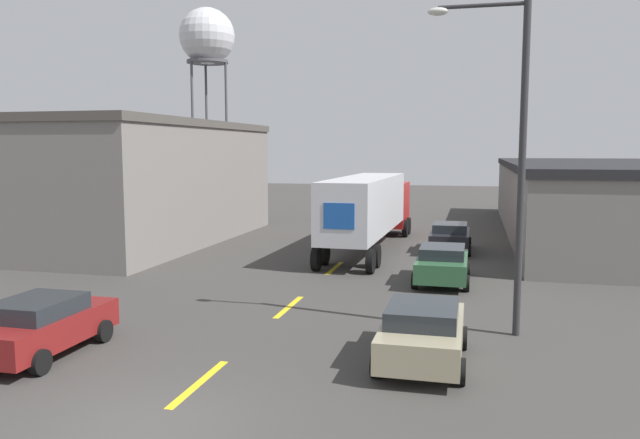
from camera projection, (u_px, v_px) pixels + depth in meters
ground_plane at (146, 428)px, 11.66m from camera, size 160.00×160.00×0.00m
road_centerline at (289, 307)px, 20.59m from camera, size 0.20×16.80×0.01m
warehouse_left at (146, 182)px, 34.75m from camera, size 8.35×18.24×6.72m
warehouse_right at (608, 199)px, 37.17m from camera, size 11.66×29.62×4.42m
semi_truck at (370, 205)px, 32.16m from camera, size 2.90×14.55×3.81m
parked_car_right_far at (450, 237)px, 31.56m from camera, size 2.10×4.10×1.47m
parked_car_right_near at (423, 332)px, 15.15m from camera, size 2.10×4.10×1.47m
parked_car_left_near at (40, 325)px, 15.74m from camera, size 2.10×4.10×1.47m
parked_car_right_mid at (442, 263)px, 24.17m from camera, size 2.10×4.10×1.47m
water_tower at (207, 38)px, 68.45m from camera, size 6.08×6.08×20.56m
street_lamp at (512, 146)px, 16.95m from camera, size 2.72×0.32×9.18m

